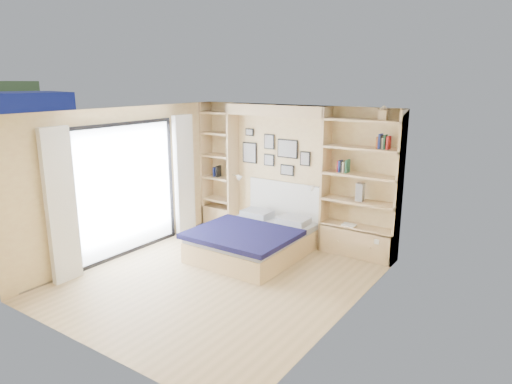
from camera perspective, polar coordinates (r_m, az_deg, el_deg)
The scene contains 8 objects.
ground at distance 7.05m, azimuth -4.54°, elevation -10.77°, with size 4.50×4.50×0.00m, color tan.
room_shell at distance 8.07m, azimuth -0.08°, elevation 0.59°, with size 4.50×4.50×4.50m.
bed at distance 7.86m, azimuth -0.22°, elevation -5.94°, with size 1.66×2.14×1.07m.
photo_gallery at distance 8.58m, azimuth 2.20°, elevation 4.97°, with size 1.48×0.02×0.82m.
reading_lamps at distance 8.41m, azimuth 2.24°, elevation 1.29°, with size 1.92×0.12×0.15m.
shelf_decor at distance 7.68m, azimuth 12.16°, elevation 4.45°, with size 3.53×0.23×2.03m.
deck at distance 9.58m, azimuth -21.67°, elevation -4.97°, with size 3.20×4.00×0.05m, color #6E6151.
deck_chair at distance 9.87m, azimuth -17.85°, elevation -1.80°, with size 0.75×0.91×0.79m.
Camera 1 is at (4.05, -4.97, 2.94)m, focal length 32.00 mm.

